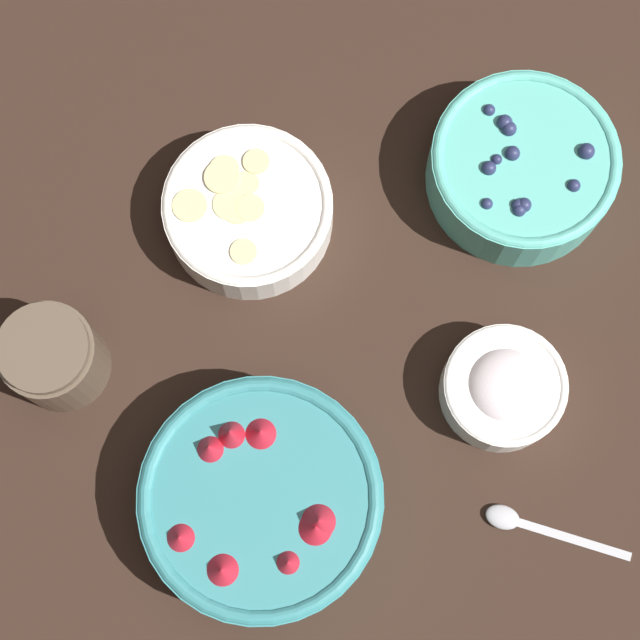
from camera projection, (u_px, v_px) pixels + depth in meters
The scene contains 7 objects.
ground_plane at pixel (354, 377), 1.02m from camera, with size 4.00×4.00×0.00m, color black.
bowl_strawberries at pixel (262, 500), 0.95m from camera, with size 0.22×0.22×0.09m.
bowl_blueberries at pixel (522, 167), 1.03m from camera, with size 0.18×0.18×0.07m.
bowl_bananas at pixel (248, 210), 1.02m from camera, with size 0.16×0.16×0.05m.
bowl_cream at pixel (504, 388), 0.98m from camera, with size 0.11×0.11×0.06m.
jar_chocolate at pixel (55, 358), 0.98m from camera, with size 0.09×0.09×0.09m.
spoon at pixel (529, 526), 0.98m from camera, with size 0.14×0.05×0.01m.
Camera 1 is at (0.02, 0.18, 1.00)m, focal length 60.00 mm.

